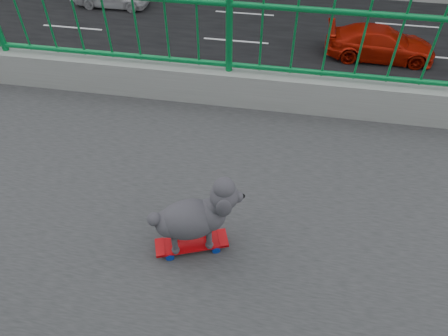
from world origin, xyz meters
name	(u,v)px	position (x,y,z in m)	size (l,w,h in m)	color
road	(225,76)	(-13.00, 0.00, 0.01)	(18.00, 90.00, 0.02)	black
footbridge	(7,309)	(0.00, 0.00, 5.22)	(3.00, 24.00, 7.00)	#2D2D2F
skateboard	(192,244)	(0.17, 2.03, 7.04)	(0.27, 0.45, 0.06)	red
poodle	(194,216)	(0.16, 2.06, 7.30)	(0.33, 0.52, 0.45)	#2D2B30
car_3	(381,43)	(-15.60, 6.26, 0.66)	(1.85, 4.56, 1.32)	#B91707
car_5	(35,167)	(-6.00, -4.40, 0.73)	(1.55, 4.45, 1.47)	black
car_6	(100,108)	(-9.20, -3.74, 0.65)	(2.16, 4.68, 1.30)	#B91707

